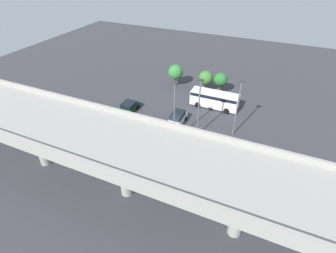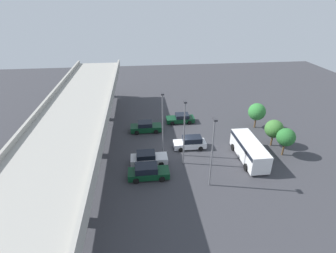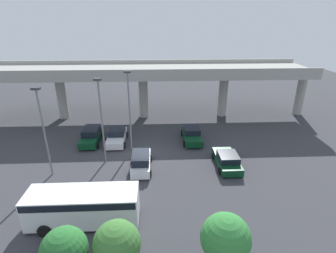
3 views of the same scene
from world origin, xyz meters
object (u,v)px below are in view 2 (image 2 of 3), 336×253
shuttle_bus (249,149)px  lamp_post_mid_lot (184,129)px  parked_car_0 (148,172)px  parked_car_1 (148,158)px  lamp_post_by_overpass (212,148)px  tree_front_centre (274,129)px  parked_car_2 (190,143)px  parked_car_4 (181,118)px  lamp_post_near_aisle (163,120)px  tree_front_left (286,137)px  tree_front_right (257,112)px  parked_car_3 (146,127)px

shuttle_bus → lamp_post_mid_lot: lamp_post_mid_lot is taller
parked_car_0 → lamp_post_mid_lot: (2.35, -4.49, 4.08)m
parked_car_1 → lamp_post_by_overpass: lamp_post_by_overpass is taller
parked_car_0 → shuttle_bus: shuttle_bus is taller
parked_car_1 → lamp_post_by_overpass: 9.16m
shuttle_bus → tree_front_centre: bearing=-56.8°
parked_car_1 → lamp_post_by_overpass: size_ratio=0.56×
parked_car_2 → parked_car_4: (8.21, 0.05, -0.12)m
parked_car_2 → lamp_post_near_aisle: lamp_post_near_aisle is taller
tree_front_left → shuttle_bus: bearing=95.0°
lamp_post_by_overpass → tree_front_left: size_ratio=2.12×
parked_car_1 → lamp_post_near_aisle: size_ratio=0.53×
parked_car_2 → tree_front_left: bearing=164.9°
parked_car_4 → tree_front_centre: (-8.83, -11.42, 1.90)m
lamp_post_mid_lot → tree_front_left: lamp_post_mid_lot is taller
tree_front_right → tree_front_left: bearing=-177.7°
shuttle_bus → tree_front_left: tree_front_left is taller
tree_front_centre → lamp_post_by_overpass: bearing=124.7°
parked_car_2 → lamp_post_mid_lot: (-3.59, 1.58, 4.08)m
parked_car_1 → parked_car_2: size_ratio=1.04×
parked_car_0 → tree_front_left: (2.78, -17.76, 1.86)m
parked_car_3 → lamp_post_mid_lot: size_ratio=0.56×
tree_front_left → parked_car_2: bearing=74.9°
parked_car_1 → tree_front_centre: size_ratio=1.19×
lamp_post_near_aisle → lamp_post_mid_lot: lamp_post_near_aisle is taller
lamp_post_near_aisle → lamp_post_by_overpass: size_ratio=1.05×
parked_car_4 → lamp_post_near_aisle: (-9.41, 3.84, 4.29)m
tree_front_centre → parked_car_0: bearing=107.0°
lamp_post_by_overpass → tree_front_right: (13.06, -10.76, -2.07)m
parked_car_0 → lamp_post_mid_lot: bearing=27.6°
shuttle_bus → lamp_post_near_aisle: bearing=77.5°
parked_car_4 → tree_front_centre: tree_front_centre is taller
parked_car_4 → tree_front_right: 12.02m
parked_car_2 → tree_front_centre: 11.53m
parked_car_2 → tree_front_right: size_ratio=1.09×
parked_car_1 → parked_car_3: (8.59, -0.02, 0.03)m
lamp_post_by_overpass → tree_front_centre: size_ratio=2.12×
lamp_post_near_aisle → tree_front_left: size_ratio=2.23×
tree_front_centre → tree_front_right: (5.62, 0.01, 0.11)m
lamp_post_mid_lot → parked_car_3: bearing=25.1°
shuttle_bus → tree_front_right: size_ratio=1.86×
parked_car_4 → tree_front_right: tree_front_right is taller
lamp_post_by_overpass → tree_front_centre: 13.28m
parked_car_1 → lamp_post_mid_lot: (-0.57, -4.32, 4.15)m
parked_car_2 → parked_car_3: size_ratio=0.94×
parked_car_0 → parked_car_2: bearing=44.4°
parked_car_3 → tree_front_left: (-8.72, -17.56, 1.90)m
parked_car_1 → parked_car_2: bearing=27.2°
parked_car_3 → shuttle_bus: size_ratio=0.62×
parked_car_3 → lamp_post_near_aisle: (-6.76, -1.98, 4.22)m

